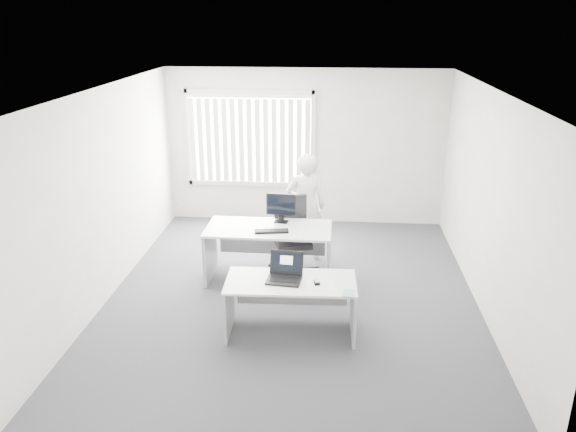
# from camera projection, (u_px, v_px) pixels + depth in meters

# --- Properties ---
(ground) EXTENTS (6.00, 6.00, 0.00)m
(ground) POSITION_uv_depth(u_px,v_px,m) (292.00, 295.00, 7.77)
(ground) COLOR #434248
(ground) RESTS_ON ground
(wall_back) EXTENTS (5.00, 0.02, 2.80)m
(wall_back) POSITION_uv_depth(u_px,v_px,m) (305.00, 147.00, 10.11)
(wall_back) COLOR silver
(wall_back) RESTS_ON ground
(wall_front) EXTENTS (5.00, 0.02, 2.80)m
(wall_front) POSITION_uv_depth(u_px,v_px,m) (263.00, 316.00, 4.49)
(wall_front) COLOR silver
(wall_front) RESTS_ON ground
(wall_left) EXTENTS (0.02, 6.00, 2.80)m
(wall_left) POSITION_uv_depth(u_px,v_px,m) (106.00, 194.00, 7.50)
(wall_left) COLOR silver
(wall_left) RESTS_ON ground
(wall_right) EXTENTS (0.02, 6.00, 2.80)m
(wall_right) POSITION_uv_depth(u_px,v_px,m) (489.00, 205.00, 7.10)
(wall_right) COLOR silver
(wall_right) RESTS_ON ground
(ceiling) EXTENTS (5.00, 6.00, 0.02)m
(ceiling) POSITION_uv_depth(u_px,v_px,m) (293.00, 90.00, 6.82)
(ceiling) COLOR white
(ceiling) RESTS_ON wall_back
(window) EXTENTS (2.32, 0.06, 1.76)m
(window) POSITION_uv_depth(u_px,v_px,m) (250.00, 139.00, 10.10)
(window) COLOR beige
(window) RESTS_ON wall_back
(blinds) EXTENTS (2.20, 0.10, 1.50)m
(blinds) POSITION_uv_depth(u_px,v_px,m) (250.00, 141.00, 10.05)
(blinds) COLOR white
(blinds) RESTS_ON wall_back
(desk_near) EXTENTS (1.56, 0.77, 0.70)m
(desk_near) POSITION_uv_depth(u_px,v_px,m) (291.00, 296.00, 6.69)
(desk_near) COLOR white
(desk_near) RESTS_ON ground
(desk_far) EXTENTS (1.79, 0.85, 0.81)m
(desk_far) POSITION_uv_depth(u_px,v_px,m) (269.00, 242.00, 8.05)
(desk_far) COLOR white
(desk_far) RESTS_ON ground
(office_chair) EXTENTS (0.80, 0.80, 1.16)m
(office_chair) POSITION_uv_depth(u_px,v_px,m) (292.00, 249.00, 8.37)
(office_chair) COLOR black
(office_chair) RESTS_ON ground
(person) EXTENTS (0.69, 0.52, 1.70)m
(person) POSITION_uv_depth(u_px,v_px,m) (306.00, 207.00, 8.68)
(person) COLOR silver
(person) RESTS_ON ground
(laptop) EXTENTS (0.44, 0.40, 0.31)m
(laptop) POSITION_uv_depth(u_px,v_px,m) (284.00, 269.00, 6.56)
(laptop) COLOR black
(laptop) RESTS_ON desk_near
(paper_sheet) EXTENTS (0.34, 0.25, 0.00)m
(paper_sheet) POSITION_uv_depth(u_px,v_px,m) (320.00, 284.00, 6.54)
(paper_sheet) COLOR white
(paper_sheet) RESTS_ON desk_near
(mouse) EXTENTS (0.08, 0.12, 0.04)m
(mouse) POSITION_uv_depth(u_px,v_px,m) (317.00, 282.00, 6.55)
(mouse) COLOR silver
(mouse) RESTS_ON paper_sheet
(booklet) EXTENTS (0.15, 0.20, 0.01)m
(booklet) POSITION_uv_depth(u_px,v_px,m) (349.00, 293.00, 6.32)
(booklet) COLOR white
(booklet) RESTS_ON desk_near
(keyboard) EXTENTS (0.49, 0.23, 0.02)m
(keyboard) POSITION_uv_depth(u_px,v_px,m) (272.00, 231.00, 7.80)
(keyboard) COLOR black
(keyboard) RESTS_ON desk_far
(monitor) EXTENTS (0.45, 0.18, 0.43)m
(monitor) POSITION_uv_depth(u_px,v_px,m) (281.00, 208.00, 8.10)
(monitor) COLOR black
(monitor) RESTS_ON desk_far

